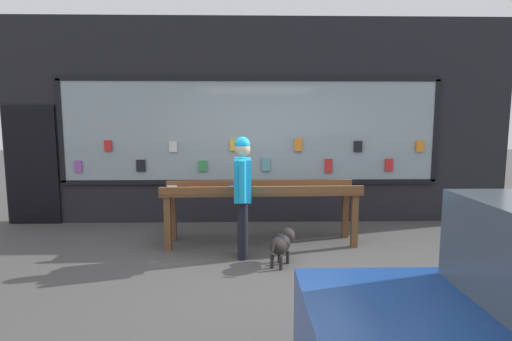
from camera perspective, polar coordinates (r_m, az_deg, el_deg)
ground_plane at (r=5.14m, az=1.14°, el=-13.82°), size 40.00×40.00×0.00m
shopfront_facade at (r=7.18m, az=-0.05°, el=6.80°), size 9.00×0.29×3.62m
display_table_main at (r=5.93m, az=0.75°, el=-3.44°), size 2.91×0.74×0.92m
person_browsing at (r=5.30m, az=-1.95°, el=-2.54°), size 0.23×0.65×1.63m
small_dog at (r=5.18m, az=3.67°, el=-10.25°), size 0.41×0.58×0.44m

